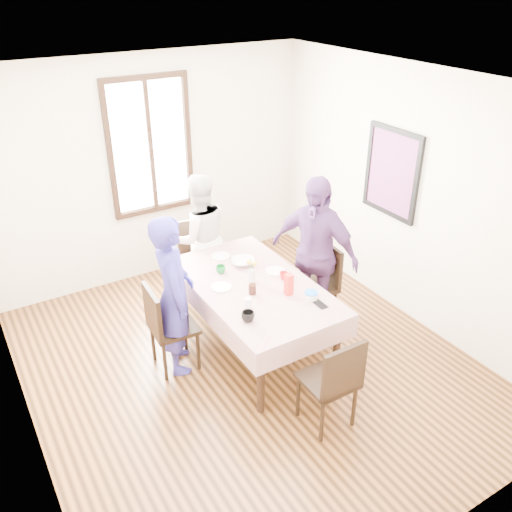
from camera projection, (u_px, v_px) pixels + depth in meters
name	position (u px, v px, depth m)	size (l,w,h in m)	color
ground	(249.00, 364.00, 5.37)	(4.50, 4.50, 0.00)	black
back_wall	(152.00, 171.00, 6.42)	(4.00, 4.00, 0.00)	#EFE3C6
right_wall	(411.00, 199.00, 5.64)	(4.50, 4.50, 0.00)	#EFE3C6
window_frame	(150.00, 146.00, 6.26)	(1.02, 0.06, 1.62)	black
window_pane	(150.00, 146.00, 6.27)	(0.90, 0.02, 1.50)	white
art_poster	(392.00, 173.00, 5.77)	(0.04, 0.76, 0.96)	red
dining_table	(253.00, 317.00, 5.44)	(0.95, 1.75, 0.75)	black
tablecloth	(253.00, 285.00, 5.26)	(1.07, 1.87, 0.01)	#550612
chair_left	(174.00, 327.00, 5.16)	(0.42, 0.42, 0.91)	black
chair_right	(314.00, 286.00, 5.81)	(0.42, 0.42, 0.91)	black
chair_far	(200.00, 261.00, 6.30)	(0.42, 0.42, 0.91)	black
chair_near	(328.00, 380.00, 4.50)	(0.42, 0.42, 0.91)	black
person_left	(173.00, 295.00, 5.00)	(0.58, 0.38, 1.60)	navy
person_far	(200.00, 238.00, 6.14)	(0.74, 0.58, 1.53)	silver
person_right	(314.00, 254.00, 5.60)	(1.01, 0.42, 1.72)	#57336A
mug_black	(248.00, 316.00, 4.69)	(0.12, 0.12, 0.09)	black
mug_flag	(284.00, 276.00, 5.32)	(0.08, 0.08, 0.08)	red
mug_green	(221.00, 269.00, 5.44)	(0.10, 0.10, 0.08)	#0C7226
serving_bowl	(243.00, 262.00, 5.59)	(0.24, 0.24, 0.06)	white
juice_carton	(289.00, 284.00, 5.05)	(0.07, 0.07, 0.21)	red
butter_tub	(311.00, 296.00, 5.01)	(0.13, 0.13, 0.06)	white
jam_jar	(252.00, 289.00, 5.08)	(0.07, 0.07, 0.10)	black
drinking_glass	(248.00, 303.00, 4.89)	(0.06, 0.06, 0.09)	silver
smartphone	(320.00, 304.00, 4.94)	(0.08, 0.16, 0.01)	black
flower_vase	(252.00, 276.00, 5.27)	(0.06, 0.06, 0.13)	silver
plate_left	(221.00, 287.00, 5.20)	(0.20, 0.20, 0.01)	white
plate_right	(276.00, 271.00, 5.47)	(0.20, 0.20, 0.01)	white
plate_far	(221.00, 256.00, 5.75)	(0.20, 0.20, 0.01)	white
butter_lid	(311.00, 293.00, 4.99)	(0.12, 0.12, 0.01)	blue
flower_bunch	(252.00, 266.00, 5.22)	(0.09, 0.09, 0.10)	yellow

